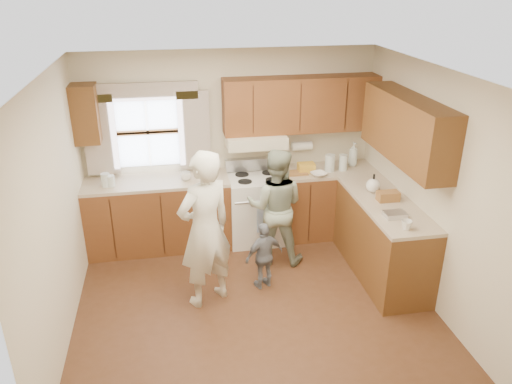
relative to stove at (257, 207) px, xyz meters
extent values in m
plane|color=#492A16|center=(-0.30, -1.44, -0.47)|extent=(3.80, 3.80, 0.00)
plane|color=white|center=(-0.30, -1.44, 2.03)|extent=(3.80, 3.80, 0.00)
plane|color=beige|center=(-0.30, 0.31, 0.78)|extent=(3.80, 0.00, 3.80)
plane|color=beige|center=(-0.30, -3.19, 0.78)|extent=(3.80, 0.00, 3.80)
plane|color=beige|center=(-2.20, -1.44, 0.78)|extent=(0.00, 3.50, 3.50)
plane|color=beige|center=(1.60, -1.44, 0.78)|extent=(0.00, 3.50, 3.50)
cube|color=#4D2510|center=(-1.29, 0.01, -0.02)|extent=(1.82, 0.60, 0.90)
cube|color=#4D2510|center=(0.99, 0.01, -0.02)|extent=(1.22, 0.60, 0.90)
cube|color=#3E250E|center=(1.30, -1.11, -0.02)|extent=(0.60, 1.65, 0.90)
cube|color=#C4B093|center=(-1.29, 0.01, 0.45)|extent=(1.82, 0.60, 0.04)
cube|color=#C4B093|center=(0.99, 0.01, 0.45)|extent=(1.22, 0.60, 0.04)
cube|color=#C4B093|center=(1.30, -1.11, 0.45)|extent=(0.60, 1.65, 0.04)
cube|color=#4D2510|center=(0.60, 0.15, 1.33)|extent=(2.00, 0.33, 0.70)
cube|color=#3E250E|center=(-2.05, 0.15, 1.33)|extent=(0.30, 0.33, 0.70)
cube|color=#3E250E|center=(1.43, -1.11, 1.33)|extent=(0.33, 1.65, 0.70)
cube|color=beige|center=(0.00, 0.08, 0.91)|extent=(0.76, 0.45, 0.15)
cube|color=silver|center=(-1.35, 0.29, 1.03)|extent=(0.90, 0.03, 0.90)
cube|color=gold|center=(-1.93, 0.24, 1.03)|extent=(0.40, 0.05, 1.02)
cube|color=gold|center=(-0.77, 0.24, 1.03)|extent=(0.40, 0.05, 1.02)
cube|color=gold|center=(-1.35, 0.24, 1.55)|extent=(1.30, 0.05, 0.22)
cylinder|color=white|center=(0.65, 0.21, 0.75)|extent=(0.27, 0.12, 0.12)
imported|color=silver|center=(-0.92, -0.04, 0.53)|extent=(0.14, 0.14, 0.11)
imported|color=silver|center=(1.34, 0.09, 0.64)|extent=(0.16, 0.16, 0.33)
imported|color=silver|center=(0.77, -0.21, 0.50)|extent=(0.25, 0.25, 0.05)
imported|color=silver|center=(1.22, -1.77, 0.52)|extent=(0.13, 0.13, 0.10)
cylinder|color=silver|center=(-1.89, -0.06, 0.56)|extent=(0.11, 0.11, 0.17)
cylinder|color=silver|center=(-1.83, -0.07, 0.54)|extent=(0.10, 0.10, 0.14)
cube|color=olive|center=(0.52, -0.07, 0.48)|extent=(0.26, 0.19, 0.02)
cube|color=gold|center=(0.65, -0.03, 0.53)|extent=(0.22, 0.15, 0.12)
cylinder|color=silver|center=(0.97, -0.05, 0.58)|extent=(0.13, 0.13, 0.22)
cylinder|color=silver|center=(1.15, -0.05, 0.58)|extent=(0.11, 0.11, 0.21)
sphere|color=silver|center=(1.26, -0.81, 0.56)|extent=(0.17, 0.17, 0.17)
cube|color=olive|center=(1.33, -1.07, 0.53)|extent=(0.25, 0.13, 0.11)
cube|color=silver|center=(1.23, -1.48, 0.50)|extent=(0.23, 0.16, 0.05)
cube|color=silver|center=(0.00, -0.01, -0.02)|extent=(0.76, 0.64, 0.90)
cube|color=#B7B7BC|center=(0.00, 0.25, 0.52)|extent=(0.76, 0.10, 0.16)
cylinder|color=#B7B7BC|center=(0.00, -0.33, 0.23)|extent=(0.68, 0.03, 0.03)
cube|color=#527EC1|center=(0.05, -0.35, 0.01)|extent=(0.22, 0.02, 0.42)
cylinder|color=black|center=(-0.18, 0.11, 0.44)|extent=(0.18, 0.18, 0.01)
cylinder|color=black|center=(0.18, 0.11, 0.44)|extent=(0.18, 0.18, 0.01)
cylinder|color=black|center=(-0.18, -0.14, 0.44)|extent=(0.18, 0.18, 0.01)
cylinder|color=black|center=(0.18, -0.14, 0.44)|extent=(0.18, 0.18, 0.01)
imported|color=beige|center=(-0.79, -1.29, 0.41)|extent=(0.76, 0.68, 1.75)
imported|color=#2D4530|center=(0.12, -0.59, 0.27)|extent=(0.85, 0.75, 1.47)
imported|color=slate|center=(-0.13, -1.15, -0.06)|extent=(0.51, 0.35, 0.81)
camera|label=1|loc=(-1.09, -5.93, 2.86)|focal=35.00mm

